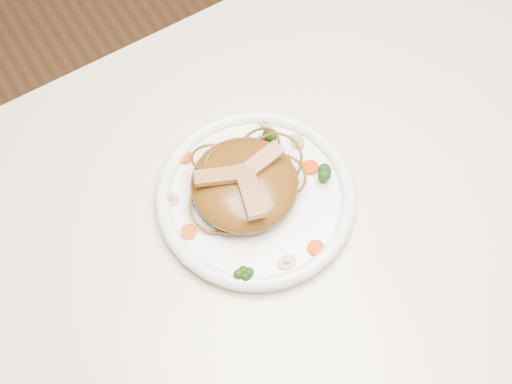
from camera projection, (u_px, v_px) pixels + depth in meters
ground at (297, 362)px, 1.64m from camera, size 4.00×4.00×0.00m
table at (320, 252)px, 1.05m from camera, size 1.20×0.80×0.75m
plate at (256, 199)px, 0.97m from camera, size 0.33×0.33×0.02m
noodle_mound at (244, 184)px, 0.95m from camera, size 0.18×0.18×0.05m
chicken_a at (260, 162)px, 0.93m from camera, size 0.07×0.03×0.01m
chicken_b at (219, 176)px, 0.92m from camera, size 0.07×0.04×0.01m
chicken_c at (250, 191)px, 0.91m from camera, size 0.05×0.08×0.01m
broccoli_0 at (271, 138)px, 0.99m from camera, size 0.03×0.03×0.03m
broccoli_1 at (197, 199)px, 0.95m from camera, size 0.03×0.03×0.03m
broccoli_2 at (243, 272)px, 0.90m from camera, size 0.04×0.04×0.03m
broccoli_3 at (324, 174)px, 0.96m from camera, size 0.04×0.04×0.03m
carrot_0 at (263, 143)px, 1.00m from camera, size 0.03×0.03×0.00m
carrot_1 at (189, 232)px, 0.94m from camera, size 0.02×0.02×0.00m
carrot_2 at (310, 167)px, 0.98m from camera, size 0.03×0.03×0.00m
carrot_3 at (185, 157)px, 0.99m from camera, size 0.02×0.02×0.00m
carrot_4 at (316, 248)px, 0.93m from camera, size 0.03×0.03×0.00m
mushroom_0 at (287, 262)px, 0.92m from camera, size 0.03×0.03×0.01m
mushroom_1 at (297, 142)px, 1.00m from camera, size 0.03×0.03×0.01m
mushroom_2 at (170, 199)px, 0.96m from camera, size 0.04×0.04×0.01m
mushroom_3 at (266, 123)px, 1.01m from camera, size 0.03×0.03×0.01m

